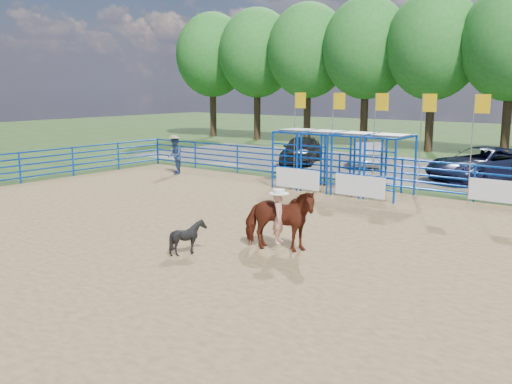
# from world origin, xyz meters

# --- Properties ---
(ground) EXTENTS (120.00, 120.00, 0.00)m
(ground) POSITION_xyz_m (0.00, 0.00, 0.00)
(ground) COLOR #324F1F
(ground) RESTS_ON ground
(arena_dirt) EXTENTS (30.00, 20.00, 0.02)m
(arena_dirt) POSITION_xyz_m (0.00, 0.00, 0.01)
(arena_dirt) COLOR #96784B
(arena_dirt) RESTS_ON ground
(gravel_strip) EXTENTS (40.00, 10.00, 0.01)m
(gravel_strip) POSITION_xyz_m (0.00, 17.00, 0.01)
(gravel_strip) COLOR gray
(gravel_strip) RESTS_ON ground
(horse_and_rider) EXTENTS (2.28, 1.61, 2.42)m
(horse_and_rider) POSITION_xyz_m (0.88, -0.19, 0.96)
(horse_and_rider) COLOR #5B2112
(horse_and_rider) RESTS_ON arena_dirt
(calf) EXTENTS (1.10, 1.05, 0.94)m
(calf) POSITION_xyz_m (-0.86, -1.95, 0.49)
(calf) COLOR black
(calf) RESTS_ON arena_dirt
(spectator_cowboy) EXTENTS (1.16, 1.17, 1.96)m
(spectator_cowboy) POSITION_xyz_m (-11.43, 7.90, 1.00)
(spectator_cowboy) COLOR navy
(spectator_cowboy) RESTS_ON arena_dirt
(car_a) EXTENTS (3.49, 5.04, 1.59)m
(car_a) POSITION_xyz_m (-8.72, 15.57, 0.81)
(car_a) COLOR black
(car_a) RESTS_ON gravel_strip
(car_b) EXTENTS (2.89, 4.54, 1.41)m
(car_b) POSITION_xyz_m (-4.80, 16.65, 0.72)
(car_b) COLOR gray
(car_b) RESTS_ON gravel_strip
(car_c) EXTENTS (4.84, 6.47, 1.63)m
(car_c) POSITION_xyz_m (1.75, 15.32, 0.83)
(car_c) COLOR #151735
(car_c) RESTS_ON gravel_strip
(perimeter_fence) EXTENTS (30.10, 20.10, 1.50)m
(perimeter_fence) POSITION_xyz_m (0.00, 0.00, 0.75)
(perimeter_fence) COLOR #083EBA
(perimeter_fence) RESTS_ON ground
(chute_assembly) EXTENTS (19.32, 2.41, 4.20)m
(chute_assembly) POSITION_xyz_m (-1.90, 8.84, 1.26)
(chute_assembly) COLOR #083EBA
(chute_assembly) RESTS_ON ground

